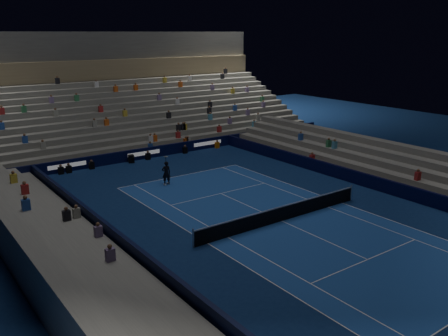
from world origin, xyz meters
TOP-DOWN VIEW (x-y plane):
  - ground at (0.00, 0.00)m, footprint 90.00×90.00m
  - court_surface at (0.00, 0.00)m, footprint 10.97×23.77m
  - sponsor_barrier_far at (0.00, 18.50)m, footprint 44.00×0.25m
  - sponsor_barrier_east at (9.70, 0.00)m, footprint 0.25×37.00m
  - sponsor_barrier_west at (-9.70, 0.00)m, footprint 0.25×37.00m
  - grandstand_main at (0.00, 27.90)m, footprint 44.00×15.20m
  - grandstand_east at (13.17, 0.00)m, footprint 5.00×37.00m
  - grandstand_west at (-13.17, 0.00)m, footprint 5.00×37.00m
  - tennis_net at (0.00, 0.00)m, footprint 12.90×0.10m
  - tennis_player at (-2.08, 10.54)m, footprint 0.75×0.59m
  - broadcast_camera at (-1.43, 18.01)m, footprint 0.67×1.04m

SIDE VIEW (x-z plane):
  - ground at x=0.00m, z-range 0.00..0.00m
  - court_surface at x=0.00m, z-range 0.00..0.01m
  - broadcast_camera at x=-1.43m, z-range 0.01..0.68m
  - sponsor_barrier_far at x=0.00m, z-range 0.00..1.00m
  - sponsor_barrier_east at x=9.70m, z-range 0.00..1.00m
  - sponsor_barrier_west at x=-9.70m, z-range 0.00..1.00m
  - tennis_net at x=0.00m, z-range -0.05..1.05m
  - tennis_player at x=-2.08m, z-range 0.00..1.82m
  - grandstand_east at x=13.17m, z-range -0.33..2.17m
  - grandstand_west at x=-13.17m, z-range -0.33..2.17m
  - grandstand_main at x=0.00m, z-range -2.22..8.98m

